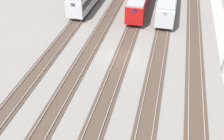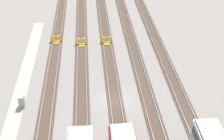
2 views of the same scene
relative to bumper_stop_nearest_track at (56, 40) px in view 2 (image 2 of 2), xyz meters
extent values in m
plane|color=gray|center=(18.21, 9.24, -0.51)|extent=(400.00, 400.00, 0.00)
cube|color=#9E9E93|center=(18.21, -4.17, -0.51)|extent=(54.00, 2.00, 0.01)
cube|color=#47382D|center=(18.21, -0.01, -0.48)|extent=(90.00, 2.23, 0.06)
cube|color=gray|center=(18.21, 0.71, -0.38)|extent=(90.00, 0.07, 0.15)
cube|color=gray|center=(18.21, -0.72, -0.38)|extent=(90.00, 0.07, 0.15)
cube|color=#47382D|center=(18.21, 4.62, -0.48)|extent=(90.00, 2.23, 0.06)
cube|color=gray|center=(18.21, 5.34, -0.38)|extent=(90.00, 0.07, 0.15)
cube|color=gray|center=(18.21, 3.90, -0.38)|extent=(90.00, 0.07, 0.15)
cube|color=#47382D|center=(18.21, 9.24, -0.48)|extent=(90.00, 2.24, 0.06)
cube|color=gray|center=(18.21, 9.96, -0.38)|extent=(90.00, 0.07, 0.15)
cube|color=gray|center=(18.21, 8.53, -0.38)|extent=(90.00, 0.07, 0.15)
cube|color=#47382D|center=(18.21, 13.87, -0.48)|extent=(90.00, 2.23, 0.06)
cube|color=gray|center=(18.21, 14.59, -0.38)|extent=(90.00, 0.07, 0.15)
cube|color=gray|center=(18.21, 13.15, -0.38)|extent=(90.00, 0.07, 0.15)
cube|color=#47382D|center=(18.21, 18.49, -0.48)|extent=(90.00, 2.23, 0.06)
cube|color=gray|center=(18.21, 19.21, -0.38)|extent=(90.00, 0.07, 0.15)
cube|color=gray|center=(18.21, 17.77, -0.38)|extent=(90.00, 0.07, 0.15)
cube|color=blue|center=(26.42, 9.13, 2.54)|extent=(0.09, 0.70, 0.56)
cube|color=blue|center=(26.42, 18.69, 2.54)|extent=(0.09, 0.70, 0.56)
cube|color=blue|center=(26.42, 4.60, 2.54)|extent=(0.08, 0.70, 0.56)
cube|color=gold|center=(-0.26, 0.89, 0.06)|extent=(0.18, 0.18, 1.15)
cube|color=gold|center=(-0.22, -0.91, 0.06)|extent=(0.18, 0.18, 1.15)
cube|color=gold|center=(-0.24, -0.01, 0.49)|extent=(0.28, 2.00, 0.30)
cube|color=gold|center=(0.31, 0.01, -0.42)|extent=(1.12, 1.10, 0.18)
cube|color=black|center=(-0.42, -0.01, 0.49)|extent=(0.13, 0.60, 0.44)
cube|color=gold|center=(1.16, 5.52, 0.06)|extent=(0.19, 0.19, 1.15)
cube|color=gold|center=(1.25, 3.72, 0.06)|extent=(0.19, 0.19, 1.15)
cube|color=gold|center=(1.21, 4.62, 0.49)|extent=(0.34, 2.01, 0.30)
cube|color=gold|center=(1.76, 4.65, -0.42)|extent=(1.15, 1.13, 0.18)
cube|color=black|center=(1.03, 4.61, 0.49)|extent=(0.15, 0.61, 0.44)
cube|color=gold|center=(0.94, 10.14, 0.06)|extent=(0.18, 0.18, 1.15)
cube|color=gold|center=(0.93, 8.34, 0.06)|extent=(0.18, 0.18, 1.15)
cube|color=gold|center=(0.94, 9.24, 0.49)|extent=(0.25, 2.00, 0.30)
cube|color=gold|center=(1.49, 9.24, -0.42)|extent=(1.11, 1.09, 0.18)
cube|color=black|center=(0.76, 9.24, 0.49)|extent=(0.12, 0.60, 0.44)
cube|color=#9E9E99|center=(18.10, -3.37, 0.29)|extent=(0.90, 0.70, 1.60)
cube|color=#333338|center=(18.10, -3.73, 0.53)|extent=(0.70, 0.04, 0.36)
camera|label=1|loc=(-9.49, 3.79, 18.49)|focal=42.00mm
camera|label=2|loc=(51.79, 6.04, 26.73)|focal=50.00mm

